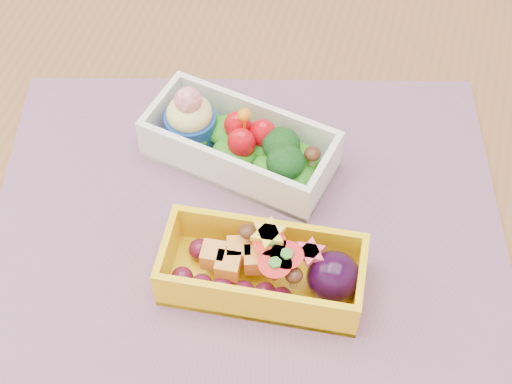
% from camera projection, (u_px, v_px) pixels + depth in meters
% --- Properties ---
extents(table, '(1.20, 0.80, 0.75)m').
position_uv_depth(table, '(276.00, 265.00, 0.81)').
color(table, brown).
rests_on(table, ground).
extents(placemat, '(0.56, 0.48, 0.00)m').
position_uv_depth(placemat, '(247.00, 219.00, 0.72)').
color(placemat, gray).
rests_on(placemat, table).
extents(bento_white, '(0.20, 0.12, 0.08)m').
position_uv_depth(bento_white, '(239.00, 144.00, 0.74)').
color(bento_white, white).
rests_on(bento_white, placemat).
extents(bento_yellow, '(0.18, 0.09, 0.06)m').
position_uv_depth(bento_yellow, '(267.00, 269.00, 0.65)').
color(bento_yellow, yellow).
rests_on(bento_yellow, placemat).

